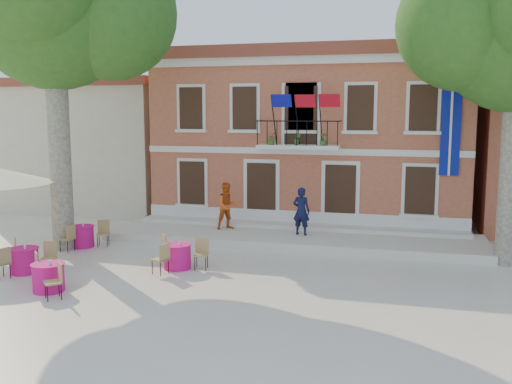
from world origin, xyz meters
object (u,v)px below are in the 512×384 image
object	(u,v)px
plane_tree_west	(53,6)
pedestrian_navy	(301,211)
cafe_table_0	(48,276)
cafe_table_3	(82,235)
cafe_table_4	(177,255)
cafe_table_1	(24,259)
pedestrian_orange	(227,206)

from	to	relation	value
plane_tree_west	pedestrian_navy	xyz separation A→B (m)	(7.96, 3.20, -7.17)
plane_tree_west	cafe_table_0	world-z (taller)	plane_tree_west
cafe_table_3	cafe_table_4	xyz separation A→B (m)	(4.46, -1.78, 0.00)
pedestrian_navy	cafe_table_4	distance (m)	5.52
cafe_table_3	plane_tree_west	bearing A→B (deg)	-133.55
cafe_table_0	cafe_table_3	world-z (taller)	same
cafe_table_0	cafe_table_1	bearing A→B (deg)	142.87
pedestrian_navy	cafe_table_3	distance (m)	8.04
plane_tree_west	cafe_table_3	bearing A→B (deg)	46.45
pedestrian_navy	cafe_table_4	xyz separation A→B (m)	(-3.06, -4.52, -0.77)
cafe_table_0	plane_tree_west	bearing A→B (deg)	118.98
plane_tree_west	pedestrian_orange	size ratio (longest dim) A/B	6.23
pedestrian_orange	cafe_table_1	size ratio (longest dim) A/B	0.99
cafe_table_1	pedestrian_orange	bearing A→B (deg)	56.20
plane_tree_west	cafe_table_1	bearing A→B (deg)	-78.43
pedestrian_navy	cafe_table_1	world-z (taller)	pedestrian_navy
cafe_table_0	cafe_table_1	size ratio (longest dim) A/B	0.91
pedestrian_orange	cafe_table_1	world-z (taller)	pedestrian_orange
pedestrian_orange	cafe_table_3	xyz separation A→B (m)	(-4.54, -3.07, -0.78)
cafe_table_1	cafe_table_3	bearing A→B (deg)	92.90
pedestrian_navy	cafe_table_1	size ratio (longest dim) A/B	0.97
cafe_table_0	cafe_table_1	xyz separation A→B (m)	(-1.80, 1.36, 0.01)
cafe_table_1	cafe_table_4	bearing A→B (deg)	21.24
pedestrian_orange	cafe_table_3	world-z (taller)	pedestrian_orange
plane_tree_west	cafe_table_3	xyz separation A→B (m)	(0.44, 0.46, -7.94)
pedestrian_navy	pedestrian_orange	distance (m)	3.00
plane_tree_west	pedestrian_navy	size ratio (longest dim) A/B	6.35
plane_tree_west	cafe_table_1	xyz separation A→B (m)	(0.61, -2.99, -7.94)
cafe_table_0	cafe_table_3	bearing A→B (deg)	112.29
pedestrian_navy	pedestrian_orange	xyz separation A→B (m)	(-2.99, 0.33, 0.02)
pedestrian_navy	cafe_table_0	bearing A→B (deg)	62.69
pedestrian_orange	cafe_table_4	world-z (taller)	pedestrian_orange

